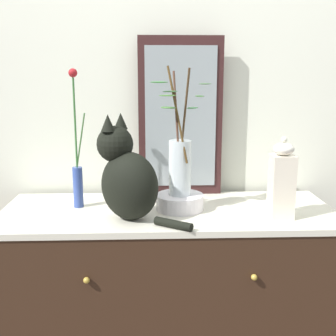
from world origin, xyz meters
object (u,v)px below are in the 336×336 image
Objects in this scene: sideboard at (168,297)px; cat_sitting at (127,176)px; bowl_porcelain at (180,202)px; vase_glass_clear at (180,162)px; vase_slim_green at (77,169)px; jar_lidded_porcelain at (282,181)px; mirror_leaning at (180,117)px.

cat_sitting is (-0.17, -0.11, 0.58)m from sideboard.
cat_sitting is 2.05× the size of bowl_porcelain.
vase_slim_green is at bearing 172.36° from vase_glass_clear.
jar_lidded_porcelain reaches higher than sideboard.
bowl_porcelain is (-0.02, -0.25, -0.33)m from mirror_leaning.
vase_slim_green is at bearing 168.22° from jar_lidded_porcelain.
mirror_leaning is at bearing 23.48° from vase_slim_green.
vase_glass_clear is at bearing 163.83° from jar_lidded_porcelain.
sideboard is at bearing 174.51° from vase_glass_clear.
mirror_leaning is at bearing 85.92° from vase_glass_clear.
bowl_porcelain is 0.17m from vase_glass_clear.
mirror_leaning is 0.47m from cat_sitting.
sideboard is at bearing 175.90° from bowl_porcelain.
vase_slim_green is 2.90× the size of bowl_porcelain.
cat_sitting is (-0.23, -0.36, -0.19)m from mirror_leaning.
mirror_leaning is at bearing 135.62° from jar_lidded_porcelain.
vase_glass_clear is 0.42m from jar_lidded_porcelain.
jar_lidded_porcelain is (0.38, -0.37, -0.22)m from mirror_leaning.
vase_glass_clear is (-0.00, -0.00, 0.17)m from bowl_porcelain.
mirror_leaning reaches higher than vase_glass_clear.
sideboard is 1.92× the size of mirror_leaning.
cat_sitting is at bearing -153.68° from bowl_porcelain.
sideboard is 0.44m from bowl_porcelain.
jar_lidded_porcelain is at bearing -15.03° from sideboard.
mirror_leaning is 1.77× the size of cat_sitting.
vase_slim_green is 1.79× the size of jar_lidded_porcelain.
vase_slim_green is (-0.22, 0.16, -0.01)m from cat_sitting.
sideboard is 0.82m from mirror_leaning.
jar_lidded_porcelain is (0.39, -0.12, 0.12)m from bowl_porcelain.
mirror_leaning reaches higher than bowl_porcelain.
sideboard is 0.62m from vase_glass_clear.
jar_lidded_porcelain is at bearing -16.35° from bowl_porcelain.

